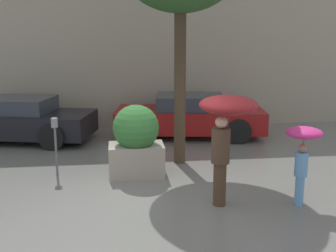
% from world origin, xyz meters
% --- Properties ---
extents(ground_plane, '(40.00, 40.00, 0.00)m').
position_xyz_m(ground_plane, '(0.00, 0.00, 0.00)').
color(ground_plane, slate).
extents(building_facade, '(18.00, 0.30, 6.00)m').
position_xyz_m(building_facade, '(0.00, 6.50, 3.00)').
color(building_facade, '#9E937F').
rests_on(building_facade, ground).
extents(planter_box, '(1.17, 0.98, 1.54)m').
position_xyz_m(planter_box, '(-0.16, 1.52, 0.78)').
color(planter_box, '#9E9384').
rests_on(planter_box, ground).
extents(person_adult, '(1.02, 1.02, 1.96)m').
position_xyz_m(person_adult, '(1.32, -0.23, 1.56)').
color(person_adult, '#473323').
rests_on(person_adult, ground).
extents(person_child, '(0.64, 0.64, 1.40)m').
position_xyz_m(person_child, '(2.67, -0.40, 1.08)').
color(person_child, '#669ED1').
rests_on(person_child, ground).
extents(parked_car_near, '(4.49, 2.36, 1.24)m').
position_xyz_m(parked_car_near, '(1.58, 4.88, 0.59)').
color(parked_car_near, maroon).
rests_on(parked_car_near, ground).
extents(parked_car_far, '(4.39, 2.61, 1.24)m').
position_xyz_m(parked_car_far, '(-3.31, 4.92, 0.59)').
color(parked_car_far, black).
rests_on(parked_car_far, ground).
extents(parking_meter, '(0.14, 0.14, 1.26)m').
position_xyz_m(parking_meter, '(-1.86, 1.70, 0.91)').
color(parking_meter, '#595B60').
rests_on(parking_meter, ground).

